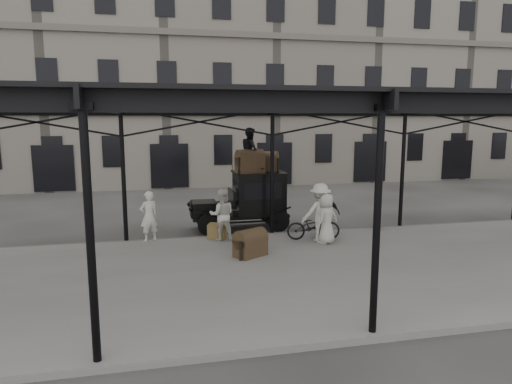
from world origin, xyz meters
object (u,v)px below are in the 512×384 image
Objects in this scene: bicycle at (313,226)px; taxi at (251,198)px; steamer_trunk_platform at (250,245)px; porter_left at (149,216)px; steamer_trunk_roof_near at (250,163)px; porter_official at (325,212)px.

taxi is at bearing 41.46° from bicycle.
bicycle is at bearing -57.59° from taxi.
taxi is 3.94× the size of steamer_trunk_platform.
steamer_trunk_roof_near is at bearing 176.91° from porter_left.
porter_left is 4.18m from steamer_trunk_roof_near.
porter_left is at bearing 26.85° from porter_official.
porter_official is 0.95× the size of bicycle.
porter_official is at bearing 150.77° from porter_left.
steamer_trunk_roof_near is 1.06× the size of steamer_trunk_platform.
bicycle is (-0.53, -0.32, -0.37)m from porter_official.
bicycle reaches higher than steamer_trunk_platform.
porter_official is (2.15, -2.23, -0.21)m from taxi.
bicycle is 1.80× the size of steamer_trunk_roof_near.
porter_left is at bearing -173.28° from steamer_trunk_roof_near.
porter_left reaches higher than bicycle.
steamer_trunk_roof_near is (-2.23, 1.98, 1.55)m from porter_official.
bicycle is at bearing -66.34° from steamer_trunk_roof_near.
porter_official is 0.73m from bicycle.
bicycle is at bearing -1.78° from steamer_trunk_platform.
bicycle is (1.62, -2.55, -0.59)m from taxi.
bicycle is 1.91× the size of steamer_trunk_platform.
taxi is 1.36m from steamer_trunk_roof_near.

